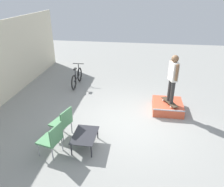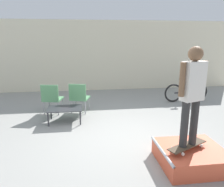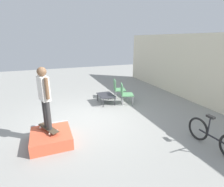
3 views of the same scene
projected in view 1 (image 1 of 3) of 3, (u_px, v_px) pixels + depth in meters
ground_plane at (132, 123)px, 7.23m from camera, size 24.00×24.00×0.00m
skate_ramp_box at (167, 106)px, 7.94m from camera, size 1.15×1.06×0.34m
skateboard_on_ramp at (170, 102)px, 7.73m from camera, size 0.83×0.55×0.07m
person_skater at (173, 75)px, 7.29m from camera, size 0.54×0.31×1.69m
coffee_table at (85, 136)px, 6.03m from camera, size 0.93×0.64×0.40m
patio_chair_left at (52, 138)px, 5.67m from camera, size 0.62×0.62×0.92m
patio_chair_right at (63, 121)px, 6.40m from camera, size 0.65×0.65×0.92m
bicycle at (77, 78)px, 9.99m from camera, size 1.65×0.52×0.92m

